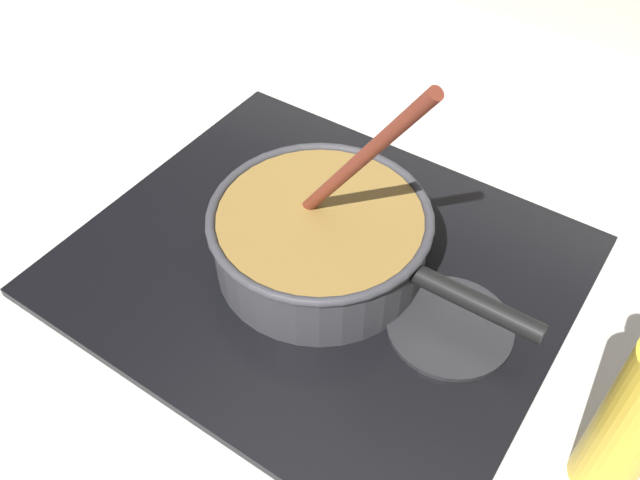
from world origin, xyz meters
TOP-DOWN VIEW (x-y plane):
  - ground at (0.00, 0.00)m, footprint 2.40×1.60m
  - hob_plate at (0.05, 0.09)m, footprint 0.56×0.48m
  - burner_ring at (0.05, 0.09)m, footprint 0.17×0.17m
  - spare_burner at (0.22, 0.09)m, footprint 0.14×0.14m
  - cooking_pan at (0.05, 0.09)m, footprint 0.39×0.25m
  - sauce_bottle at (0.41, 0.02)m, footprint 0.06×0.06m

SIDE VIEW (x-z plane):
  - ground at x=0.00m, z-range -0.04..0.00m
  - hob_plate at x=0.05m, z-range 0.00..0.01m
  - spare_burner at x=0.22m, z-range 0.01..0.02m
  - burner_ring at x=0.05m, z-range 0.01..0.02m
  - cooking_pan at x=0.05m, z-range -0.10..0.21m
  - sauce_bottle at x=0.41m, z-range -0.02..0.23m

